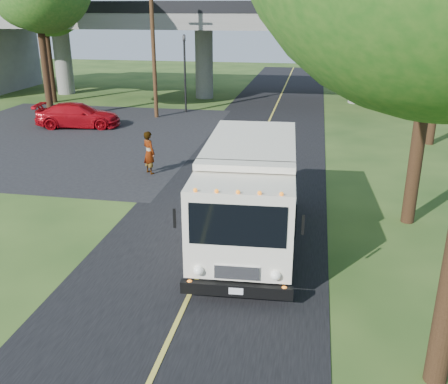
% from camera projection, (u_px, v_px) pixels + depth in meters
% --- Properties ---
extents(ground, '(120.00, 120.00, 0.00)m').
position_uv_depth(ground, '(151.00, 380.00, 9.83)').
color(ground, '#254117').
rests_on(ground, ground).
extents(road, '(7.00, 90.00, 0.02)m').
position_uv_depth(road, '(233.00, 199.00, 19.05)').
color(road, black).
rests_on(road, ground).
extents(parking_lot, '(16.00, 18.00, 0.01)m').
position_uv_depth(parking_lot, '(65.00, 136.00, 28.29)').
color(parking_lot, black).
rests_on(parking_lot, ground).
extents(lane_line, '(0.12, 90.00, 0.01)m').
position_uv_depth(lane_line, '(233.00, 199.00, 19.04)').
color(lane_line, gold).
rests_on(lane_line, road).
extents(overpass, '(54.00, 10.00, 7.30)m').
position_uv_depth(overpass, '(281.00, 40.00, 37.75)').
color(overpass, slate).
rests_on(overpass, ground).
extents(traffic_signal, '(0.18, 0.22, 5.20)m').
position_uv_depth(traffic_signal, '(185.00, 65.00, 33.71)').
color(traffic_signal, black).
rests_on(traffic_signal, ground).
extents(utility_pole, '(1.60, 0.26, 9.00)m').
position_uv_depth(utility_pole, '(153.00, 46.00, 31.63)').
color(utility_pole, '#472D19').
rests_on(utility_pole, ground).
extents(step_van, '(3.10, 7.51, 3.09)m').
position_uv_depth(step_van, '(249.00, 191.00, 15.06)').
color(step_van, silver).
rests_on(step_van, ground).
extents(red_sedan, '(5.28, 2.86, 1.45)m').
position_uv_depth(red_sedan, '(78.00, 115.00, 30.29)').
color(red_sedan, '#AB0A13').
rests_on(red_sedan, ground).
extents(pedestrian, '(0.82, 0.79, 1.90)m').
position_uv_depth(pedestrian, '(149.00, 153.00, 21.70)').
color(pedestrian, gray).
rests_on(pedestrian, ground).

